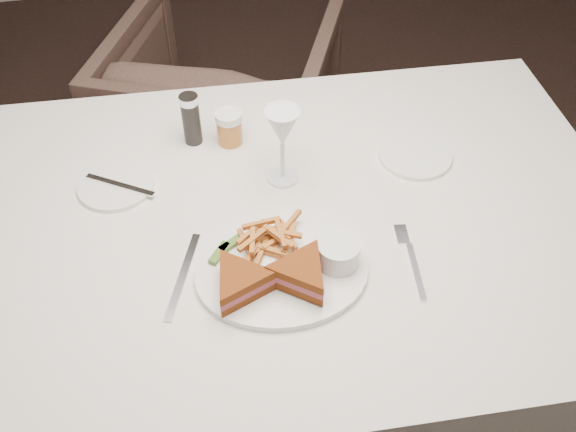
{
  "coord_description": "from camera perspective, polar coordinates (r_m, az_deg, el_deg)",
  "views": [
    {
      "loc": [
        -0.12,
        -0.96,
        1.68
      ],
      "look_at": [
        0.06,
        -0.14,
        0.8
      ],
      "focal_mm": 40.0,
      "sensor_mm": 36.0,
      "label": 1
    }
  ],
  "objects": [
    {
      "name": "table_setting",
      "position": [
        1.22,
        -1.25,
        -0.77
      ],
      "size": [
        0.81,
        0.65,
        0.18
      ],
      "color": "white",
      "rests_on": "table"
    },
    {
      "name": "ground",
      "position": [
        1.94,
        -2.74,
        -13.95
      ],
      "size": [
        5.0,
        5.0,
        0.0
      ],
      "primitive_type": "plane",
      "color": "black",
      "rests_on": "ground"
    },
    {
      "name": "table",
      "position": [
        1.58,
        -0.39,
        -9.43
      ],
      "size": [
        1.47,
        1.03,
        0.75
      ],
      "primitive_type": "cube",
      "rotation": [
        0.0,
        0.0,
        -0.06
      ],
      "color": "silver",
      "rests_on": "ground"
    },
    {
      "name": "chair_far",
      "position": [
        2.25,
        -5.56,
        9.91
      ],
      "size": [
        0.9,
        0.88,
        0.71
      ],
      "primitive_type": "imported",
      "rotation": [
        0.0,
        0.0,
        2.71
      ],
      "color": "#44312A",
      "rests_on": "ground"
    }
  ]
}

